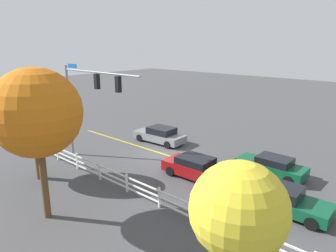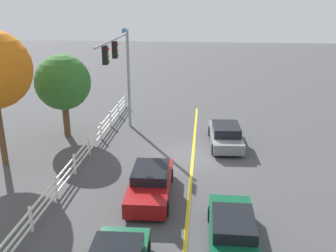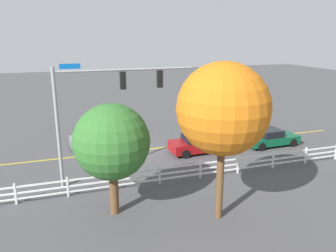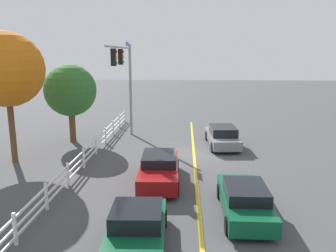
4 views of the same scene
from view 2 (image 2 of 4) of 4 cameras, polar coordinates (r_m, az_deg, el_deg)
ground_plane at (r=22.27m, az=3.82°, el=-4.59°), size 120.00×120.00×0.00m
lane_center_stripe at (r=18.67m, az=3.39°, el=-9.50°), size 28.00×0.16×0.01m
signal_assembly at (r=23.95m, az=-7.28°, el=9.44°), size 7.97×0.38×7.03m
car_0 at (r=23.89m, az=8.78°, el=-1.35°), size 4.76×2.14×1.40m
car_1 at (r=17.69m, az=-2.68°, el=-8.70°), size 4.79×2.04×1.39m
car_2 at (r=14.73m, az=9.84°, el=-15.44°), size 4.45×1.83×1.31m
white_rail_fence at (r=20.40m, az=-14.11°, el=-5.61°), size 26.10×0.10×1.15m
tree_0 at (r=25.34m, az=-15.78°, el=6.42°), size 3.62×3.62×5.51m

